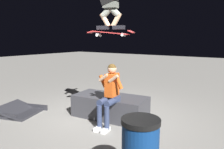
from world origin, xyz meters
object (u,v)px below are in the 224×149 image
skateboard (111,33)px  skater_airborne (108,0)px  person_sitting_on_ledge (110,92)px  kicker_ramp (19,112)px  ledge_box_main (110,106)px

skateboard → skater_airborne: bearing=16.8°
person_sitting_on_ledge → skater_airborne: size_ratio=1.22×
person_sitting_on_ledge → skateboard: (0.06, -0.13, 1.26)m
kicker_ramp → person_sitting_on_ledge: bearing=-162.9°
ledge_box_main → person_sitting_on_ledge: size_ratio=1.30×
ledge_box_main → person_sitting_on_ledge: 0.73m
skateboard → person_sitting_on_ledge: bearing=115.6°
skater_airborne → kicker_ramp: bearing=20.4°
person_sitting_on_ledge → skater_airborne: skater_airborne is taller
ledge_box_main → skateboard: skateboard is taller
ledge_box_main → skater_airborne: 2.48m
skateboard → kicker_ramp: 3.15m
skateboard → skater_airborne: 0.69m
skateboard → skater_airborne: (0.05, 0.02, 0.69)m
person_sitting_on_ledge → kicker_ramp: (2.35, 0.72, -0.72)m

